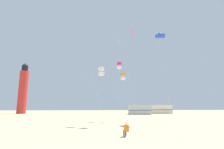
# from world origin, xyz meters

# --- Properties ---
(kite_flyer_standing) EXTENTS (0.42, 0.55, 1.16)m
(kite_flyer_standing) POSITION_xyz_m (1.73, 7.44, 0.61)
(kite_flyer_standing) COLOR orange
(kite_flyer_standing) RESTS_ON ground
(kite_tube_blue) EXTENTS (1.78, 2.53, 14.24)m
(kite_tube_blue) POSITION_xyz_m (9.56, 18.73, 13.53)
(kite_tube_blue) COLOR silver
(kite_tube_blue) RESTS_ON ground
(kite_box_orange) EXTENTS (2.19, 2.19, 7.93)m
(kite_box_orange) POSITION_xyz_m (4.05, 21.94, 7.35)
(kite_box_orange) COLOR silver
(kite_box_orange) RESTS_ON ground
(kite_box_white) EXTENTS (1.96, 1.88, 7.71)m
(kite_box_white) POSITION_xyz_m (0.12, 16.63, 7.13)
(kite_box_white) COLOR silver
(kite_box_white) RESTS_ON ground
(kite_diamond_rainbow) EXTENTS (3.09, 3.09, 13.67)m
(kite_diamond_rainbow) POSITION_xyz_m (4.63, 17.33, 12.73)
(kite_diamond_rainbow) COLOR silver
(kite_diamond_rainbow) RESTS_ON ground
(kite_box_magenta) EXTENTS (3.31, 2.74, 10.20)m
(kite_box_magenta) POSITION_xyz_m (3.65, 23.62, 9.60)
(kite_box_magenta) COLOR silver
(kite_box_magenta) RESTS_ON ground
(lighthouse_distant) EXTENTS (2.80, 2.80, 16.80)m
(lighthouse_distant) POSITION_xyz_m (-23.90, 54.23, 7.84)
(lighthouse_distant) COLOR red
(lighthouse_distant) RESTS_ON ground
(rv_van_silver) EXTENTS (6.49, 2.48, 2.80)m
(rv_van_silver) POSITION_xyz_m (12.69, 44.06, 1.39)
(rv_van_silver) COLOR #B7BABF
(rv_van_silver) RESTS_ON ground
(rv_van_cream) EXTENTS (6.53, 2.61, 2.80)m
(rv_van_cream) POSITION_xyz_m (21.51, 49.61, 1.39)
(rv_van_cream) COLOR beige
(rv_van_cream) RESTS_ON ground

